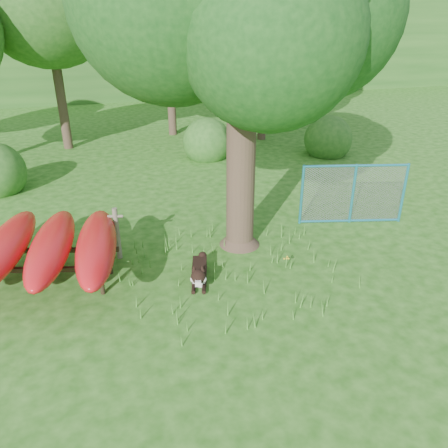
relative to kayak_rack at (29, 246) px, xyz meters
name	(u,v)px	position (x,y,z in m)	size (l,w,h in m)	color
ground	(233,300)	(3.55, -1.67, -0.85)	(80.00, 80.00, 0.00)	#1D5210
wooden_post	(117,232)	(1.67, 0.57, -0.22)	(0.32, 0.14, 1.18)	brown
kayak_rack	(29,246)	(0.00, 0.00, 0.00)	(3.69, 3.97, 1.11)	black
husky_dog	(199,273)	(3.10, -0.88, -0.65)	(0.58, 1.21, 0.56)	black
fence_section	(353,194)	(7.50, 0.67, -0.07)	(2.59, 0.75, 2.59)	teal
wildflower_clump	(287,259)	(4.98, -0.91, -0.64)	(0.12, 0.11, 0.26)	#488B2D
bg_tree_c	(168,36)	(5.05, 11.33, 3.26)	(4.00, 4.00, 6.12)	#3A2A1F
bg_tree_d	(266,9)	(8.55, 9.33, 4.24)	(4.80, 4.80, 7.50)	#3A2A1F
bg_tree_e	(301,7)	(11.55, 12.33, 4.38)	(4.60, 4.60, 7.55)	#3A2A1F
shrub_right	(326,155)	(10.05, 6.33, -0.85)	(1.80, 1.80, 1.80)	#24571C
shrub_mid	(207,158)	(5.55, 7.33, -0.85)	(1.80, 1.80, 1.80)	#24571C
wooded_hillside	(108,45)	(3.55, 26.33, 2.15)	(80.00, 12.00, 6.00)	#24571C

